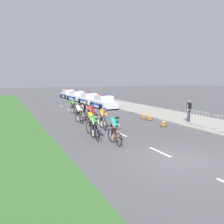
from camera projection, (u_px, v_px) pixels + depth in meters
name	position (u px, v px, depth m)	size (l,w,h in m)	color
ground_plane	(178.00, 160.00, 9.76)	(160.00, 160.00, 0.00)	#56565B
sidewalk_slab	(142.00, 109.00, 25.33)	(4.49, 60.00, 0.12)	#A3A099
kerb_edge	(124.00, 110.00, 24.40)	(0.16, 60.00, 0.13)	#9E9E99
lane_markings_centre	(97.00, 123.00, 18.00)	(0.14, 25.60, 0.01)	white
cyclist_lead	(115.00, 129.00, 12.07)	(0.42, 1.72, 1.56)	black
cyclist_second	(95.00, 126.00, 13.00)	(0.44, 1.72, 1.56)	black
cyclist_third	(92.00, 122.00, 13.97)	(0.43, 1.72, 1.56)	black
cyclist_fourth	(103.00, 118.00, 15.58)	(0.46, 1.72, 1.56)	black
cyclist_fifth	(91.00, 113.00, 17.53)	(0.44, 1.72, 1.56)	black
cyclist_sixth	(79.00, 113.00, 17.81)	(0.42, 1.72, 1.56)	black
cyclist_seventh	(84.00, 110.00, 19.51)	(0.43, 1.72, 1.56)	black
cyclist_eighth	(73.00, 106.00, 22.41)	(0.45, 1.72, 1.56)	black
police_car_nearest	(103.00, 102.00, 26.49)	(2.00, 4.40, 1.59)	silver
police_car_second	(89.00, 99.00, 30.76)	(2.01, 4.40, 1.59)	white
police_car_third	(76.00, 96.00, 35.87)	(2.29, 4.54, 1.59)	silver
police_car_furthest	(68.00, 94.00, 40.16)	(2.04, 4.42, 1.59)	silver
crowd_barrier_middle	(196.00, 118.00, 16.14)	(0.65, 2.32, 1.07)	#B7BABF
traffic_cone_near	(150.00, 117.00, 18.93)	(0.36, 0.36, 0.64)	black
traffic_cone_mid	(164.00, 122.00, 16.54)	(0.36, 0.36, 0.64)	black
traffic_cone_far	(144.00, 115.00, 19.69)	(0.36, 0.36, 0.64)	black
spectator_closest	(189.00, 109.00, 17.59)	(0.52, 0.32, 1.68)	#23284C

